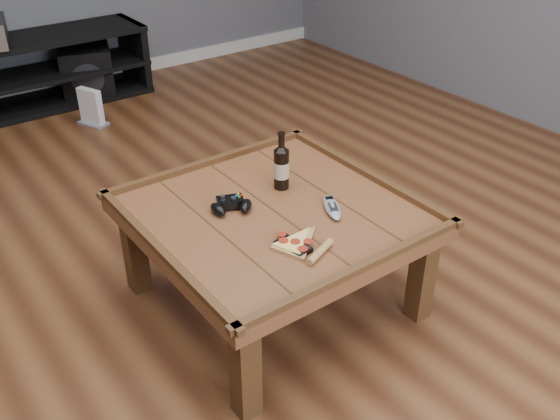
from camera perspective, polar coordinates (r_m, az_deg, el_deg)
ground at (r=2.68m, az=-0.52°, el=-8.27°), size 6.00×6.00×0.00m
baseboard at (r=5.09m, az=-20.97°, el=10.42°), size 5.00×0.02×0.10m
coffee_table at (r=2.45m, az=-0.57°, el=-1.22°), size 1.03×1.03×0.48m
media_console at (r=4.81m, az=-20.52°, el=11.83°), size 1.40×0.45×0.50m
beer_bottle at (r=2.52m, az=0.13°, el=4.05°), size 0.06×0.06×0.25m
game_controller at (r=2.41m, az=-4.49°, el=0.45°), size 0.17×0.15×0.05m
pizza_slice at (r=2.20m, az=1.74°, el=-3.24°), size 0.25×0.31×0.03m
smartphone at (r=2.20m, az=1.21°, el=-3.34°), size 0.09×0.14×0.02m
remote_control at (r=2.42m, az=4.78°, el=0.26°), size 0.14×0.19×0.03m
subwoofer at (r=4.92m, az=-17.26°, el=12.01°), size 0.46×0.46×0.36m
game_console at (r=4.40m, az=-16.88°, el=8.86°), size 0.18×0.23×0.25m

